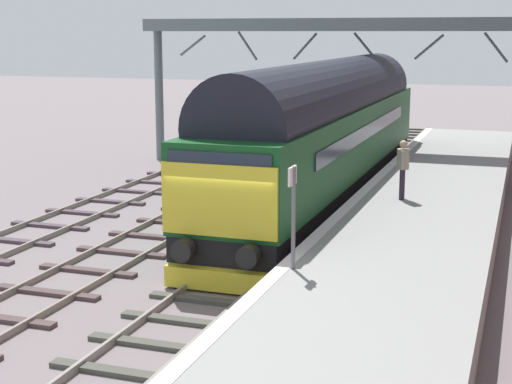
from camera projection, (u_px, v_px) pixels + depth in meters
ground_plane at (237, 277)px, 18.24m from camera, size 140.00×140.00×0.00m
track_main at (237, 275)px, 18.23m from camera, size 2.50×60.00×0.15m
track_adjacent_west at (105, 261)px, 19.32m from camera, size 2.50×60.00×0.15m
station_platform at (393, 271)px, 17.00m from camera, size 4.00×44.00×1.01m
diesel_locomotive at (326, 129)px, 25.49m from camera, size 2.74×19.30×4.68m
platform_number_sign at (293, 202)px, 15.21m from camera, size 0.10×0.44×2.02m
waiting_passenger at (403, 164)px, 21.70m from camera, size 0.35×0.51×1.64m
overhead_footbridge at (335, 31)px, 31.44m from camera, size 16.06×2.00×6.09m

